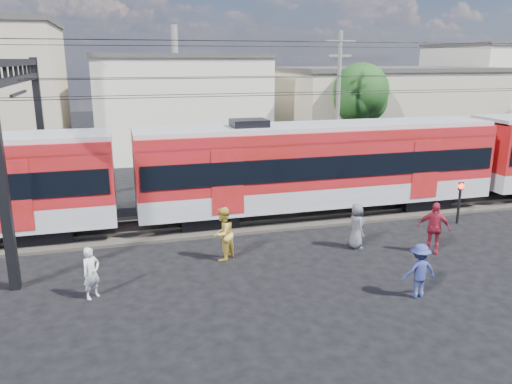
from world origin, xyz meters
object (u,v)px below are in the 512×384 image
commuter_train (323,163)px  pedestrian_c (419,271)px  pedestrian_a (91,273)px  crossing_signal (460,195)px

commuter_train → pedestrian_c: bearing=-92.8°
commuter_train → pedestrian_a: commuter_train is taller
commuter_train → pedestrian_c: 8.50m
pedestrian_a → crossing_signal: (15.02, 3.05, 0.48)m
crossing_signal → commuter_train: bearing=152.4°
commuter_train → pedestrian_a: (-9.80, -5.78, -1.61)m
commuter_train → crossing_signal: commuter_train is taller
pedestrian_c → pedestrian_a: bearing=-14.0°
pedestrian_a → pedestrian_c: 9.73m
pedestrian_a → crossing_signal: size_ratio=0.86×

